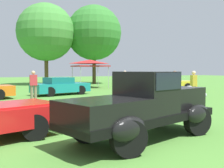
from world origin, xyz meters
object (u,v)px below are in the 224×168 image
show_car_teal (60,86)px  spectator_near_truck (34,84)px  canopy_tent_center_field (90,63)px  feature_pickup_truck (144,105)px  spectator_between_cars (175,84)px  spectator_by_row (194,85)px  show_car_yellow (168,83)px  spectator_far_side (125,82)px

show_car_teal → spectator_near_truck: spectator_near_truck is taller
spectator_near_truck → canopy_tent_center_field: 10.75m
feature_pickup_truck → spectator_between_cars: 9.16m
spectator_near_truck → spectator_by_row: 8.91m
feature_pickup_truck → spectator_near_truck: feature_pickup_truck is taller
feature_pickup_truck → spectator_near_truck: size_ratio=2.75×
spectator_between_cars → spectator_by_row: size_ratio=1.00×
canopy_tent_center_field → spectator_between_cars: bearing=-84.5°
show_car_yellow → show_car_teal: bearing=-179.1°
canopy_tent_center_field → show_car_yellow: bearing=-48.4°
show_car_yellow → feature_pickup_truck: bearing=-128.7°
show_car_teal → canopy_tent_center_field: bearing=53.7°
spectator_by_row → spectator_near_truck: bearing=150.8°
spectator_far_side → show_car_yellow: bearing=22.8°
spectator_by_row → spectator_far_side: 5.23m
show_car_yellow → canopy_tent_center_field: (-5.00, 5.64, 1.82)m
show_car_teal → show_car_yellow: (9.25, 0.15, 0.00)m
show_car_teal → show_car_yellow: same height
feature_pickup_truck → spectator_between_cars: bearing=47.4°
canopy_tent_center_field → feature_pickup_truck: bearing=-105.6°
spectator_between_cars → spectator_far_side: bearing=110.5°
spectator_between_cars → spectator_near_truck: bearing=158.0°
spectator_near_truck → spectator_far_side: bearing=5.8°
spectator_between_cars → feature_pickup_truck: bearing=-132.6°
spectator_near_truck → canopy_tent_center_field: bearing=52.8°
spectator_near_truck → spectator_between_cars: size_ratio=1.00×
spectator_by_row → canopy_tent_center_field: 12.98m
show_car_yellow → spectator_by_row: size_ratio=2.78×
spectator_near_truck → spectator_far_side: same height
spectator_by_row → spectator_between_cars: bearing=100.5°
feature_pickup_truck → spectator_far_side: size_ratio=2.75×
show_car_yellow → spectator_between_cars: bearing=-123.6°
feature_pickup_truck → show_car_teal: size_ratio=1.10×
feature_pickup_truck → spectator_by_row: size_ratio=2.75×
spectator_by_row → spectator_far_side: same height
feature_pickup_truck → spectator_by_row: (6.45, 5.43, 0.05)m
spectator_near_truck → spectator_by_row: bearing=-29.2°
show_car_teal → spectator_by_row: size_ratio=2.49×
show_car_teal → spectator_far_side: size_ratio=2.49×
show_car_yellow → spectator_by_row: spectator_by_row is taller
spectator_near_truck → canopy_tent_center_field: canopy_tent_center_field is taller
spectator_by_row → spectator_far_side: (-1.61, 4.98, 0.00)m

